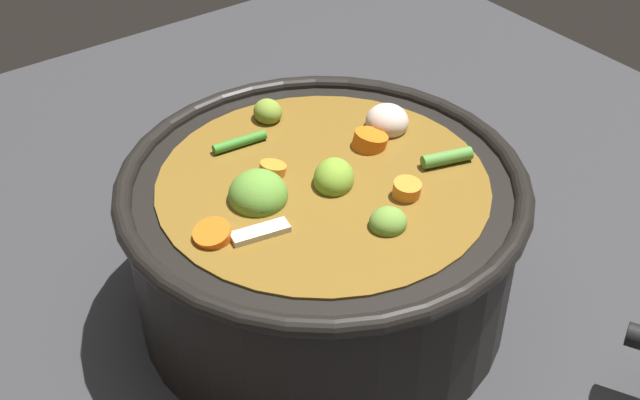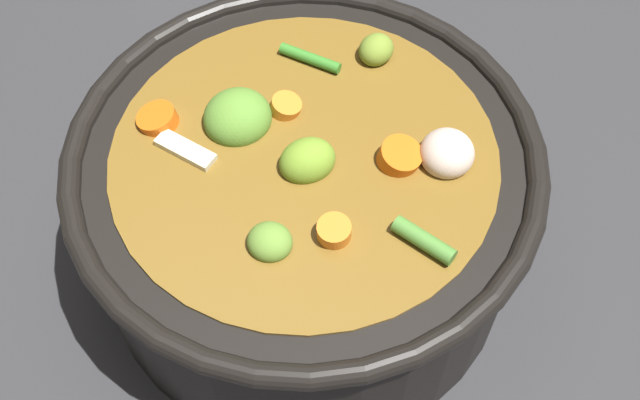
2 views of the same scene
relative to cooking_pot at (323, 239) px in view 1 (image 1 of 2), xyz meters
name	(u,v)px [view 1 (image 1 of 2)]	position (x,y,z in m)	size (l,w,h in m)	color
ground_plane	(323,301)	(0.00, 0.00, -0.07)	(1.10, 1.10, 0.00)	#2D2D30
cooking_pot	(323,239)	(0.00, 0.00, 0.00)	(0.32, 0.32, 0.15)	black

